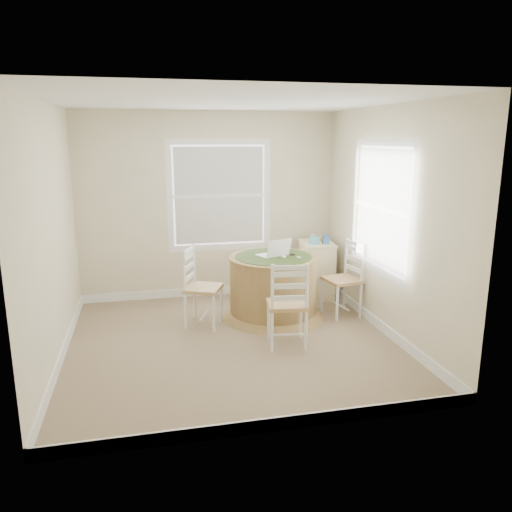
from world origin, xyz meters
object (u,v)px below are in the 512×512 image
object	(u,v)px
laptop	(274,253)
round_table	(273,284)
chair_near	(287,304)
corner_chest	(316,270)
chair_right	(342,280)
chair_left	(204,288)

from	to	relation	value
laptop	round_table	bearing A→B (deg)	42.83
chair_near	corner_chest	bearing A→B (deg)	-111.50
chair_right	chair_left	bearing A→B (deg)	-101.32
chair_left	chair_right	bearing A→B (deg)	-67.82
laptop	chair_near	bearing A→B (deg)	62.82
chair_left	chair_near	world-z (taller)	same
corner_chest	chair_near	bearing A→B (deg)	-113.63
chair_left	corner_chest	size ratio (longest dim) A/B	1.19
round_table	chair_near	world-z (taller)	chair_near
round_table	laptop	xyz separation A→B (m)	(0.02, 0.03, 0.39)
chair_left	laptop	bearing A→B (deg)	-58.90
laptop	chair_right	bearing A→B (deg)	148.22
chair_near	chair_left	bearing A→B (deg)	-36.70
chair_right	laptop	size ratio (longest dim) A/B	2.19
chair_near	laptop	world-z (taller)	laptop
chair_near	chair_right	size ratio (longest dim) A/B	1.00
round_table	chair_left	distance (m)	0.90
chair_left	chair_near	distance (m)	1.15
round_table	laptop	bearing A→B (deg)	68.85
chair_near	corner_chest	world-z (taller)	chair_near
chair_right	corner_chest	size ratio (longest dim) A/B	1.19
round_table	corner_chest	xyz separation A→B (m)	(0.82, 0.68, -0.03)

